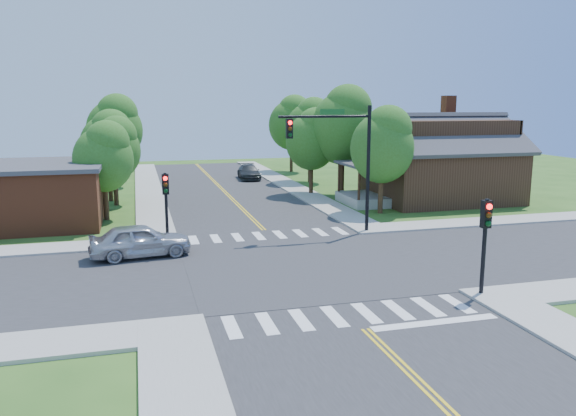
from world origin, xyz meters
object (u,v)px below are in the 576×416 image
object	(u,v)px
signal_pole_se	(486,229)
house_ne	(440,157)
signal_mast_ne	(340,149)
car_silver	(140,241)
signal_pole_nw	(166,195)
car_dgrey	(249,172)

from	to	relation	value
signal_pole_se	house_ne	world-z (taller)	house_ne
signal_mast_ne	car_silver	bearing A→B (deg)	-169.15
signal_mast_ne	car_silver	distance (m)	11.81
house_ne	car_silver	bearing A→B (deg)	-154.09
signal_mast_ne	house_ne	world-z (taller)	signal_mast_ne
signal_pole_nw	house_ne	bearing A→B (deg)	22.69
car_dgrey	signal_pole_se	bearing A→B (deg)	-82.62
car_silver	house_ne	bearing A→B (deg)	-70.97
house_ne	car_dgrey	size ratio (longest dim) A/B	2.69
signal_mast_ne	car_silver	world-z (taller)	signal_mast_ne
signal_pole_nw	car_silver	xyz separation A→B (m)	(-1.38, -2.08, -1.85)
signal_pole_se	house_ne	bearing A→B (deg)	64.42
signal_mast_ne	signal_pole_nw	world-z (taller)	signal_mast_ne
signal_pole_nw	signal_mast_ne	bearing A→B (deg)	0.07
signal_pole_se	car_dgrey	distance (m)	35.43
signal_mast_ne	car_dgrey	size ratio (longest dim) A/B	1.48
signal_pole_nw	house_ne	size ratio (longest dim) A/B	0.29
car_silver	car_dgrey	distance (m)	28.21
car_silver	signal_pole_nw	bearing A→B (deg)	-40.59
house_ne	car_silver	size ratio (longest dim) A/B	2.64
signal_mast_ne	house_ne	size ratio (longest dim) A/B	0.55
car_dgrey	house_ne	bearing A→B (deg)	-49.12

